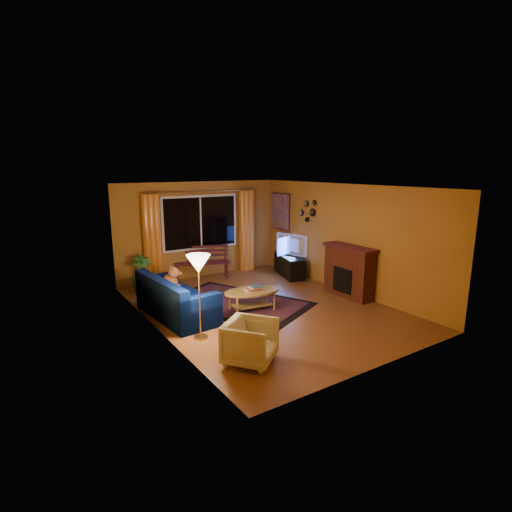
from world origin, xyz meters
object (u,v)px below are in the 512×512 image
coffee_table (252,300)px  sofa (176,296)px  tv_console (289,265)px  bench (202,271)px  floor_lamp (200,297)px  armchair (250,340)px

coffee_table → sofa: bearing=159.0°
coffee_table → tv_console: bearing=36.9°
bench → tv_console: bearing=-4.8°
coffee_table → tv_console: (2.29, 1.72, 0.06)m
tv_console → bench: bearing=172.7°
bench → coffee_table: (-0.18, -2.71, -0.00)m
sofa → tv_console: sofa is taller
floor_lamp → coffee_table: bearing=24.0°
armchair → tv_console: bearing=8.0°
floor_lamp → tv_console: 4.46m
bench → floor_lamp: 3.77m
sofa → floor_lamp: 1.23m
bench → coffee_table: bench is taller
armchair → coffee_table: armchair is taller
floor_lamp → coffee_table: floor_lamp is taller
sofa → tv_console: (3.69, 1.18, -0.13)m
bench → armchair: armchair is taller
sofa → armchair: 2.40m
sofa → armchair: size_ratio=2.76×
bench → sofa: size_ratio=0.72×
floor_lamp → tv_console: size_ratio=1.11×
coffee_table → tv_console: size_ratio=0.89×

